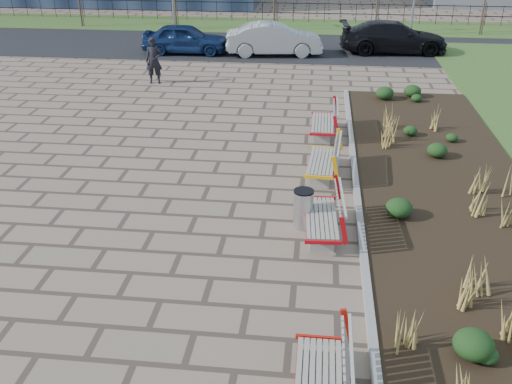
# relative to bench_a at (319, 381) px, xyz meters

# --- Properties ---
(ground) EXTENTS (120.00, 120.00, 0.00)m
(ground) POSITION_rel_bench_a_xyz_m (-3.00, 2.24, -0.50)
(ground) COLOR #776152
(ground) RESTS_ON ground
(planting_bed) EXTENTS (4.50, 18.00, 0.10)m
(planting_bed) POSITION_rel_bench_a_xyz_m (3.25, 7.24, -0.45)
(planting_bed) COLOR black
(planting_bed) RESTS_ON ground
(planting_curb) EXTENTS (0.16, 18.00, 0.15)m
(planting_curb) POSITION_rel_bench_a_xyz_m (0.92, 7.24, -0.42)
(planting_curb) COLOR gray
(planting_curb) RESTS_ON ground
(grass_verge_far) EXTENTS (80.00, 5.00, 0.04)m
(grass_verge_far) POSITION_rel_bench_a_xyz_m (-3.00, 30.24, -0.48)
(grass_verge_far) COLOR #33511E
(grass_verge_far) RESTS_ON ground
(road) EXTENTS (80.00, 7.00, 0.02)m
(road) POSITION_rel_bench_a_xyz_m (-3.00, 24.24, -0.49)
(road) COLOR black
(road) RESTS_ON ground
(bench_a) EXTENTS (0.91, 2.10, 1.00)m
(bench_a) POSITION_rel_bench_a_xyz_m (0.00, 0.00, 0.00)
(bench_a) COLOR #B6170C
(bench_a) RESTS_ON ground
(bench_b) EXTENTS (1.01, 2.14, 1.00)m
(bench_b) POSITION_rel_bench_a_xyz_m (0.00, 5.02, 0.00)
(bench_b) COLOR #AF0B12
(bench_b) RESTS_ON ground
(bench_c) EXTENTS (1.05, 2.16, 1.00)m
(bench_c) POSITION_rel_bench_a_xyz_m (0.00, 8.23, 0.00)
(bench_c) COLOR #FFB30D
(bench_c) RESTS_ON ground
(bench_d) EXTENTS (0.92, 2.11, 1.00)m
(bench_d) POSITION_rel_bench_a_xyz_m (0.00, 11.36, 0.00)
(bench_d) COLOR red
(bench_d) RESTS_ON ground
(litter_bin) EXTENTS (0.45, 0.45, 0.93)m
(litter_bin) POSITION_rel_bench_a_xyz_m (-0.42, 5.34, -0.04)
(litter_bin) COLOR #B2B2B7
(litter_bin) RESTS_ON ground
(pedestrian) EXTENTS (0.75, 0.55, 1.90)m
(pedestrian) POSITION_rel_bench_a_xyz_m (-7.07, 16.84, 0.45)
(pedestrian) COLOR black
(pedestrian) RESTS_ON ground
(car_blue) EXTENTS (4.33, 1.85, 1.46)m
(car_blue) POSITION_rel_bench_a_xyz_m (-6.98, 22.34, 0.25)
(car_blue) COLOR #11224D
(car_blue) RESTS_ON road
(car_silver) EXTENTS (4.91, 2.18, 1.57)m
(car_silver) POSITION_rel_bench_a_xyz_m (-2.48, 22.43, 0.30)
(car_silver) COLOR gray
(car_silver) RESTS_ON road
(car_black) EXTENTS (5.51, 2.60, 1.55)m
(car_black) POSITION_rel_bench_a_xyz_m (3.49, 23.63, 0.30)
(car_black) COLOR black
(car_black) RESTS_ON road
(railing_fence) EXTENTS (44.00, 0.10, 1.20)m
(railing_fence) POSITION_rel_bench_a_xyz_m (-3.00, 31.74, 0.14)
(railing_fence) COLOR black
(railing_fence) RESTS_ON grass_verge_far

